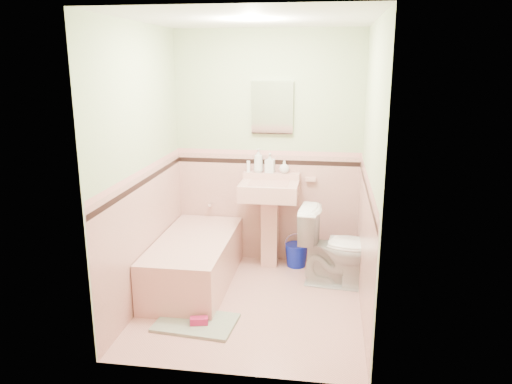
# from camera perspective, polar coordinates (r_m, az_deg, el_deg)

# --- Properties ---
(floor) EXTENTS (2.20, 2.20, 0.00)m
(floor) POSITION_cam_1_polar(r_m,az_deg,el_deg) (4.74, -0.46, -12.54)
(floor) COLOR #DA9C8F
(floor) RESTS_ON ground
(ceiling) EXTENTS (2.20, 2.20, 0.00)m
(ceiling) POSITION_cam_1_polar(r_m,az_deg,el_deg) (4.23, -0.53, 19.16)
(ceiling) COLOR white
(ceiling) RESTS_ON ground
(wall_back) EXTENTS (2.50, 0.00, 2.50)m
(wall_back) POSITION_cam_1_polar(r_m,az_deg,el_deg) (5.38, 1.34, 4.85)
(wall_back) COLOR beige
(wall_back) RESTS_ON ground
(wall_front) EXTENTS (2.50, 0.00, 2.50)m
(wall_front) POSITION_cam_1_polar(r_m,az_deg,el_deg) (3.27, -3.51, -1.71)
(wall_front) COLOR beige
(wall_front) RESTS_ON ground
(wall_left) EXTENTS (0.00, 2.50, 2.50)m
(wall_left) POSITION_cam_1_polar(r_m,az_deg,el_deg) (4.58, -12.97, 2.71)
(wall_left) COLOR beige
(wall_left) RESTS_ON ground
(wall_right) EXTENTS (0.00, 2.50, 2.50)m
(wall_right) POSITION_cam_1_polar(r_m,az_deg,el_deg) (4.28, 12.86, 1.89)
(wall_right) COLOR beige
(wall_right) RESTS_ON ground
(wainscot_back) EXTENTS (2.00, 0.00, 2.00)m
(wainscot_back) POSITION_cam_1_polar(r_m,az_deg,el_deg) (5.52, 1.29, -1.83)
(wainscot_back) COLOR #DCA294
(wainscot_back) RESTS_ON ground
(wainscot_front) EXTENTS (2.00, 0.00, 2.00)m
(wainscot_front) POSITION_cam_1_polar(r_m,az_deg,el_deg) (3.52, -3.30, -11.86)
(wainscot_front) COLOR #DCA294
(wainscot_front) RESTS_ON ground
(wainscot_left) EXTENTS (0.00, 2.20, 2.20)m
(wainscot_left) POSITION_cam_1_polar(r_m,az_deg,el_deg) (4.75, -12.38, -4.99)
(wainscot_left) COLOR #DCA294
(wainscot_left) RESTS_ON ground
(wainscot_right) EXTENTS (0.00, 2.20, 2.20)m
(wainscot_right) POSITION_cam_1_polar(r_m,az_deg,el_deg) (4.46, 12.23, -6.26)
(wainscot_right) COLOR #DCA294
(wainscot_right) RESTS_ON ground
(accent_back) EXTENTS (2.00, 0.00, 2.00)m
(accent_back) POSITION_cam_1_polar(r_m,az_deg,el_deg) (5.39, 1.31, 3.46)
(accent_back) COLOR black
(accent_back) RESTS_ON ground
(accent_front) EXTENTS (2.00, 0.00, 2.00)m
(accent_front) POSITION_cam_1_polar(r_m,az_deg,el_deg) (3.32, -3.41, -3.77)
(accent_front) COLOR black
(accent_front) RESTS_ON ground
(accent_left) EXTENTS (0.00, 2.20, 2.20)m
(accent_left) POSITION_cam_1_polar(r_m,az_deg,el_deg) (4.60, -12.67, 1.12)
(accent_left) COLOR black
(accent_left) RESTS_ON ground
(accent_right) EXTENTS (0.00, 2.20, 2.20)m
(accent_right) POSITION_cam_1_polar(r_m,az_deg,el_deg) (4.31, 12.53, 0.22)
(accent_right) COLOR black
(accent_right) RESTS_ON ground
(cap_back) EXTENTS (2.00, 0.00, 2.00)m
(cap_back) POSITION_cam_1_polar(r_m,az_deg,el_deg) (5.37, 1.32, 4.50)
(cap_back) COLOR #DA9289
(cap_back) RESTS_ON ground
(cap_front) EXTENTS (2.00, 0.00, 2.00)m
(cap_front) POSITION_cam_1_polar(r_m,az_deg,el_deg) (3.29, -3.44, -2.12)
(cap_front) COLOR #DA9289
(cap_front) RESTS_ON ground
(cap_left) EXTENTS (0.00, 2.20, 2.20)m
(cap_left) POSITION_cam_1_polar(r_m,az_deg,el_deg) (4.58, -12.74, 2.34)
(cap_left) COLOR #DA9289
(cap_left) RESTS_ON ground
(cap_right) EXTENTS (0.00, 2.20, 2.20)m
(cap_right) POSITION_cam_1_polar(r_m,az_deg,el_deg) (4.28, 12.60, 1.51)
(cap_right) COLOR #DA9289
(cap_right) RESTS_ON ground
(bathtub) EXTENTS (0.70, 1.50, 0.45)m
(bathtub) POSITION_cam_1_polar(r_m,az_deg,el_deg) (5.06, -7.00, -8.01)
(bathtub) COLOR #D59B8E
(bathtub) RESTS_ON floor
(tub_faucet) EXTENTS (0.04, 0.12, 0.04)m
(tub_faucet) POSITION_cam_1_polar(r_m,az_deg,el_deg) (5.59, -5.18, -1.37)
(tub_faucet) COLOR silver
(tub_faucet) RESTS_ON wall_back
(sink) EXTENTS (0.60, 0.50, 0.95)m
(sink) POSITION_cam_1_polar(r_m,az_deg,el_deg) (5.34, 1.50, -3.84)
(sink) COLOR #D59B8E
(sink) RESTS_ON floor
(sink_faucet) EXTENTS (0.02, 0.02, 0.10)m
(sink_faucet) POSITION_cam_1_polar(r_m,az_deg,el_deg) (5.34, 1.72, 1.48)
(sink_faucet) COLOR silver
(sink_faucet) RESTS_ON sink
(medicine_cabinet) EXTENTS (0.44, 0.04, 0.55)m
(medicine_cabinet) POSITION_cam_1_polar(r_m,az_deg,el_deg) (5.29, 1.88, 9.59)
(medicine_cabinet) COLOR white
(medicine_cabinet) RESTS_ON wall_back
(soap_dish) EXTENTS (0.11, 0.06, 0.04)m
(soap_dish) POSITION_cam_1_polar(r_m,az_deg,el_deg) (5.37, 6.25, 1.47)
(soap_dish) COLOR #D59B8E
(soap_dish) RESTS_ON wall_back
(soap_bottle_left) EXTENTS (0.12, 0.12, 0.26)m
(soap_bottle_left) POSITION_cam_1_polar(r_m,az_deg,el_deg) (5.36, 0.27, 3.62)
(soap_bottle_left) COLOR #B2B2B2
(soap_bottle_left) RESTS_ON sink
(soap_bottle_mid) EXTENTS (0.10, 0.10, 0.21)m
(soap_bottle_mid) POSITION_cam_1_polar(r_m,az_deg,el_deg) (5.35, 1.59, 3.34)
(soap_bottle_mid) COLOR #B2B2B2
(soap_bottle_mid) RESTS_ON sink
(soap_bottle_right) EXTENTS (0.13, 0.13, 0.13)m
(soap_bottle_right) POSITION_cam_1_polar(r_m,az_deg,el_deg) (5.34, 3.24, 2.89)
(soap_bottle_right) COLOR #B2B2B2
(soap_bottle_right) RESTS_ON sink
(tube) EXTENTS (0.04, 0.04, 0.12)m
(tube) POSITION_cam_1_polar(r_m,az_deg,el_deg) (5.39, -0.87, 2.94)
(tube) COLOR white
(tube) RESTS_ON sink
(toilet) EXTENTS (0.82, 0.52, 0.79)m
(toilet) POSITION_cam_1_polar(r_m,az_deg,el_deg) (5.02, 9.43, -6.23)
(toilet) COLOR white
(toilet) RESTS_ON floor
(bucket) EXTENTS (0.33, 0.33, 0.25)m
(bucket) POSITION_cam_1_polar(r_m,az_deg,el_deg) (5.50, 4.63, -7.19)
(bucket) COLOR #0C1BA5
(bucket) RESTS_ON floor
(bath_mat) EXTENTS (0.71, 0.51, 0.03)m
(bath_mat) POSITION_cam_1_polar(r_m,az_deg,el_deg) (4.43, -6.86, -14.58)
(bath_mat) COLOR gray
(bath_mat) RESTS_ON floor
(shoe) EXTENTS (0.16, 0.10, 0.06)m
(shoe) POSITION_cam_1_polar(r_m,az_deg,el_deg) (4.36, -6.51, -14.39)
(shoe) COLOR #BF1E59
(shoe) RESTS_ON bath_mat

